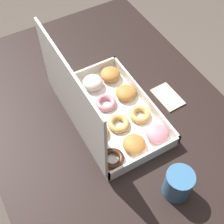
% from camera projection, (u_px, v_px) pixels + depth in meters
% --- Properties ---
extents(ground_plane, '(8.00, 8.00, 0.00)m').
position_uv_depth(ground_plane, '(108.00, 193.00, 1.67)').
color(ground_plane, '#564C44').
extents(dining_table, '(1.15, 0.83, 0.72)m').
position_uv_depth(dining_table, '(106.00, 129.00, 1.17)').
color(dining_table, black).
rests_on(dining_table, ground_plane).
extents(donut_box, '(0.42, 0.27, 0.32)m').
position_uv_depth(donut_box, '(105.00, 108.00, 1.03)').
color(donut_box, white).
rests_on(donut_box, dining_table).
extents(coffee_mug, '(0.08, 0.08, 0.10)m').
position_uv_depth(coffee_mug, '(178.00, 184.00, 0.88)').
color(coffee_mug, teal).
rests_on(coffee_mug, dining_table).
extents(paper_napkin, '(0.12, 0.08, 0.01)m').
position_uv_depth(paper_napkin, '(168.00, 97.00, 1.13)').
color(paper_napkin, beige).
rests_on(paper_napkin, dining_table).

